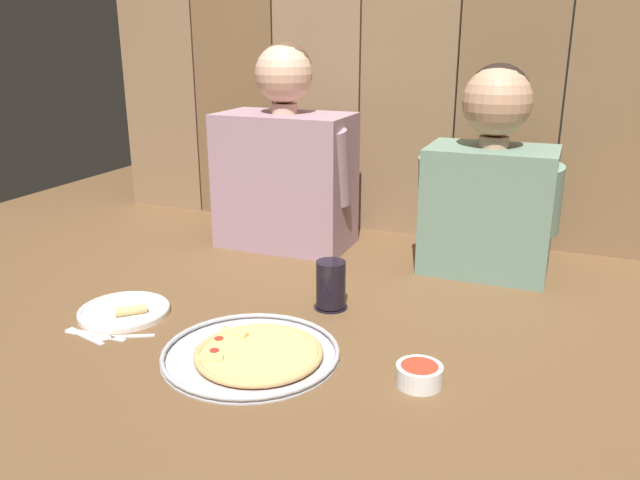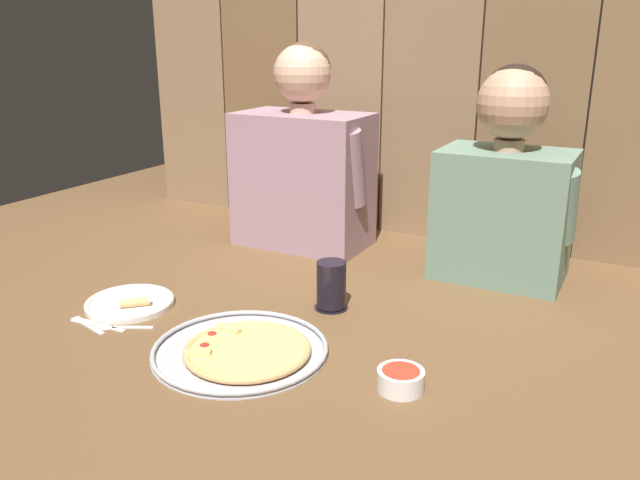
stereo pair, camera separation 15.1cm
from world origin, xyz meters
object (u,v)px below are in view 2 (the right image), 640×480
object	(u,v)px
pizza_tray	(242,349)
drinking_glass	(331,286)
dipping_bowl	(401,379)
dinner_plate	(130,303)
diner_left	(303,161)
diner_right	(505,185)

from	to	relation	value
pizza_tray	drinking_glass	size ratio (longest dim) A/B	3.11
dipping_bowl	dinner_plate	bearing A→B (deg)	175.90
pizza_tray	dinner_plate	bearing A→B (deg)	169.03
pizza_tray	drinking_glass	world-z (taller)	drinking_glass
diner_left	diner_right	bearing A→B (deg)	0.05
dipping_bowl	diner_right	distance (m)	0.73
drinking_glass	dipping_bowl	size ratio (longest dim) A/B	1.33
drinking_glass	dipping_bowl	bearing A→B (deg)	-43.85
drinking_glass	dipping_bowl	world-z (taller)	drinking_glass
drinking_glass	dipping_bowl	distance (m)	0.40
drinking_glass	diner_right	size ratio (longest dim) A/B	0.21
pizza_tray	diner_left	xyz separation A→B (m)	(-0.25, 0.71, 0.26)
pizza_tray	drinking_glass	bearing A→B (deg)	78.86
dipping_bowl	diner_right	world-z (taller)	diner_right
dinner_plate	drinking_glass	distance (m)	0.50
diner_left	dipping_bowl	bearing A→B (deg)	-49.08
dipping_bowl	diner_left	bearing A→B (deg)	130.92
pizza_tray	dinner_plate	world-z (taller)	dinner_plate
diner_right	dipping_bowl	bearing A→B (deg)	-91.90
dinner_plate	diner_left	world-z (taller)	diner_left
pizza_tray	diner_right	distance (m)	0.84
pizza_tray	dipping_bowl	world-z (taller)	dipping_bowl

